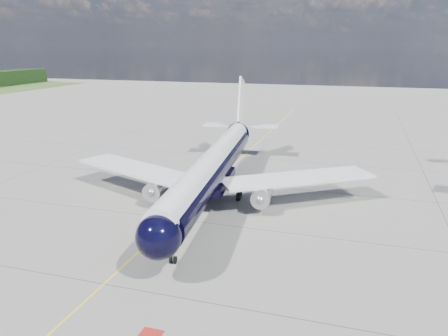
# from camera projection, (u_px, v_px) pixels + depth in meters

# --- Properties ---
(ground) EXTENTS (320.00, 320.00, 0.00)m
(ground) POSITION_uv_depth(u_px,v_px,m) (225.00, 173.00, 69.01)
(ground) COLOR gray
(ground) RESTS_ON ground
(taxiway_centerline) EXTENTS (0.16, 160.00, 0.01)m
(taxiway_centerline) POSITION_uv_depth(u_px,v_px,m) (215.00, 182.00, 64.42)
(taxiway_centerline) COLOR yellow
(taxiway_centerline) RESTS_ON ground
(red_marking) EXTENTS (1.60, 1.60, 0.01)m
(red_marking) POSITION_uv_depth(u_px,v_px,m) (150.00, 336.00, 30.31)
(red_marking) COLOR maroon
(red_marking) RESTS_ON ground
(main_airliner) EXTENTS (40.78, 49.91, 14.42)m
(main_airliner) POSITION_uv_depth(u_px,v_px,m) (214.00, 165.00, 56.32)
(main_airliner) COLOR black
(main_airliner) RESTS_ON ground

